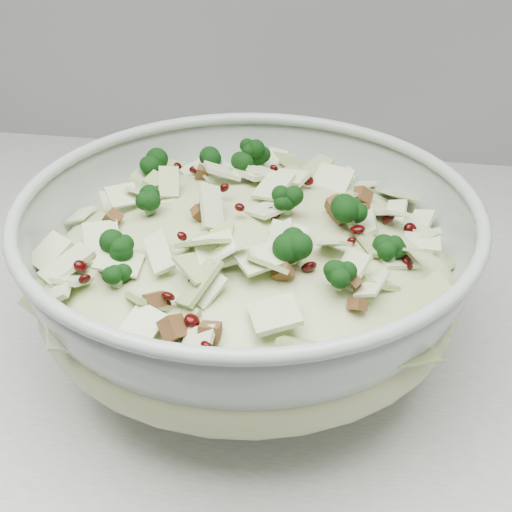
{
  "coord_description": "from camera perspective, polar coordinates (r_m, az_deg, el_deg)",
  "views": [
    {
      "loc": [
        0.13,
        1.17,
        1.27
      ],
      "look_at": [
        0.06,
        1.59,
        1.0
      ],
      "focal_mm": 50.0,
      "sensor_mm": 36.0,
      "label": 1
    }
  ],
  "objects": [
    {
      "name": "mixing_bowl",
      "position": [
        0.53,
        -0.62,
        -1.55
      ],
      "size": [
        0.43,
        0.43,
        0.13
      ],
      "rotation": [
        0.0,
        0.0,
        -0.38
      ],
      "color": "#A0B0A5",
      "rests_on": "counter"
    },
    {
      "name": "salad",
      "position": [
        0.51,
        -0.64,
        0.42
      ],
      "size": [
        0.35,
        0.35,
        0.13
      ],
      "rotation": [
        0.0,
        0.0,
        -0.15
      ],
      "color": "#C4D390",
      "rests_on": "mixing_bowl"
    }
  ]
}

